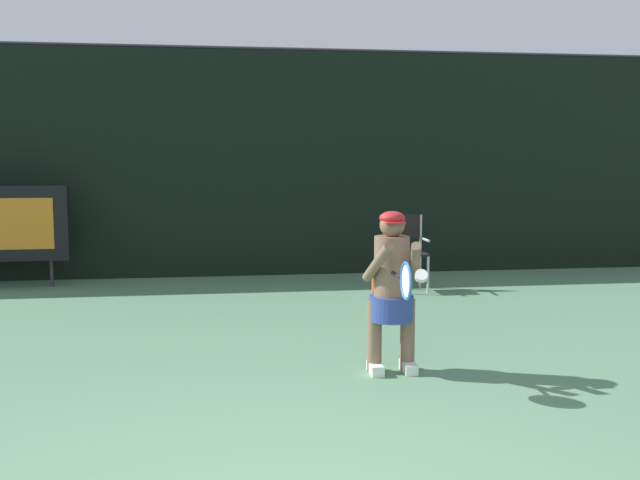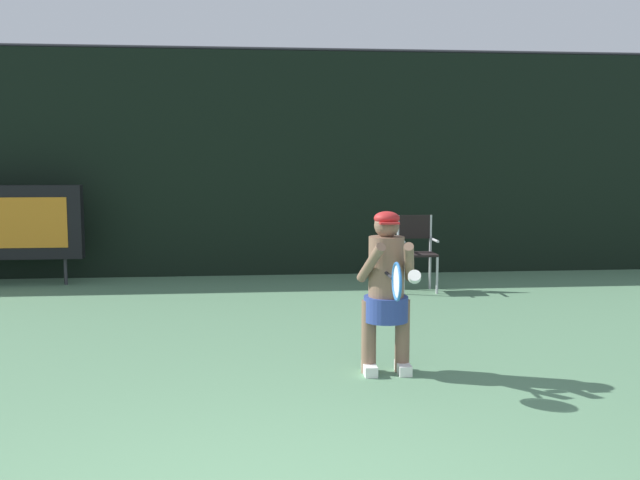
# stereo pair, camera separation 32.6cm
# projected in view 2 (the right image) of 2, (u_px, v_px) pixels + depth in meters

# --- Properties ---
(backdrop_screen) EXTENTS (18.00, 0.12, 3.66)m
(backdrop_screen) POSITION_uv_depth(u_px,v_px,m) (251.00, 164.00, 11.59)
(backdrop_screen) COLOR black
(backdrop_screen) RESTS_ON ground
(scoreboard) EXTENTS (2.20, 0.21, 1.50)m
(scoreboard) POSITION_uv_depth(u_px,v_px,m) (6.00, 223.00, 10.67)
(scoreboard) COLOR black
(scoreboard) RESTS_ON ground
(umpire_chair) EXTENTS (0.52, 0.44, 1.08)m
(umpire_chair) POSITION_uv_depth(u_px,v_px,m) (416.00, 248.00, 10.29)
(umpire_chair) COLOR #B7B7BC
(umpire_chair) RESTS_ON ground
(water_bottle) EXTENTS (0.07, 0.07, 0.27)m
(water_bottle) POSITION_uv_depth(u_px,v_px,m) (382.00, 287.00, 9.98)
(water_bottle) COLOR orange
(water_bottle) RESTS_ON ground
(tennis_player) EXTENTS (0.53, 0.59, 1.43)m
(tennis_player) POSITION_uv_depth(u_px,v_px,m) (386.00, 287.00, 6.28)
(tennis_player) COLOR white
(tennis_player) RESTS_ON ground
(tennis_racket) EXTENTS (0.03, 0.60, 0.31)m
(tennis_racket) POSITION_uv_depth(u_px,v_px,m) (396.00, 281.00, 5.71)
(tennis_racket) COLOR black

